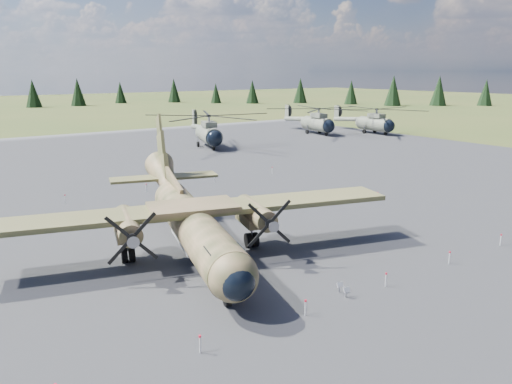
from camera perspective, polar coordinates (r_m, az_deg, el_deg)
ground at (r=38.25m, az=-2.99°, el=-4.60°), size 500.00×500.00×0.00m
apron at (r=46.69m, az=-9.53°, el=-1.40°), size 120.00×120.00×0.04m
transport_plane at (r=33.71m, az=-7.58°, el=-2.65°), size 26.97×24.11×8.97m
helicopter_near at (r=80.44m, az=-5.48°, el=7.72°), size 25.97×26.40×5.28m
helicopter_mid at (r=98.33m, az=6.99°, el=8.67°), size 22.86×24.86×5.10m
helicopter_far at (r=100.92m, az=13.39°, el=8.48°), size 20.93×23.69×4.96m
info_placard_left at (r=28.47m, az=9.56°, el=-10.52°), size 0.40×0.20×0.61m
info_placard_right at (r=27.90m, az=10.29°, el=-11.05°), size 0.41×0.19×0.62m
barrier_fence at (r=37.80m, az=-3.53°, el=-4.03°), size 33.12×29.62×0.85m
treeline at (r=32.93m, az=0.24°, el=1.11°), size 331.41×330.52×10.97m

